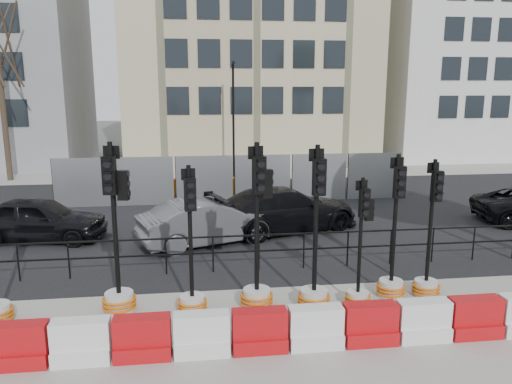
{
  "coord_description": "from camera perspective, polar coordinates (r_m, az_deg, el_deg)",
  "views": [
    {
      "loc": [
        -1.65,
        -11.11,
        4.79
      ],
      "look_at": [
        0.15,
        3.0,
        1.74
      ],
      "focal_mm": 35.0,
      "sensor_mm": 36.0,
      "label": 1
    }
  ],
  "objects": [
    {
      "name": "traffic_signal_c",
      "position": [
        10.85,
        -7.34,
        -10.37
      ],
      "size": [
        0.63,
        0.63,
        3.22
      ],
      "rotation": [
        0.0,
        0.0,
        0.17
      ],
      "color": "#B8B9B4",
      "rests_on": "ground"
    },
    {
      "name": "car_b",
      "position": [
        15.36,
        -5.44,
        -3.39
      ],
      "size": [
        4.28,
        5.24,
        1.41
      ],
      "primitive_type": "imported",
      "rotation": [
        0.0,
        0.0,
        1.93
      ],
      "color": "#55555A",
      "rests_on": "ground"
    },
    {
      "name": "building_cream",
      "position": [
        33.56,
        -1.05,
        19.3
      ],
      "size": [
        15.0,
        10.06,
        18.0
      ],
      "color": "beige",
      "rests_on": "ground"
    },
    {
      "name": "traffic_signal_h",
      "position": [
        12.21,
        19.01,
        -8.36
      ],
      "size": [
        0.63,
        0.63,
        3.21
      ],
      "rotation": [
        0.0,
        0.0,
        0.18
      ],
      "color": "#B8B9B4",
      "rests_on": "ground"
    },
    {
      "name": "car_a",
      "position": [
        17.0,
        -23.58,
        -2.86
      ],
      "size": [
        2.81,
        4.57,
        1.4
      ],
      "primitive_type": "imported",
      "rotation": [
        0.0,
        0.0,
        1.43
      ],
      "color": "black",
      "rests_on": "ground"
    },
    {
      "name": "traffic_signal_e",
      "position": [
        11.0,
        6.72,
        -9.58
      ],
      "size": [
        0.71,
        0.71,
        3.61
      ],
      "rotation": [
        0.0,
        0.0,
        0.11
      ],
      "color": "#B8B9B4",
      "rests_on": "ground"
    },
    {
      "name": "barrier_row",
      "position": [
        9.56,
        3.63,
        -15.51
      ],
      "size": [
        14.65,
        0.5,
        0.8
      ],
      "color": "red",
      "rests_on": "ground"
    },
    {
      "name": "building_white",
      "position": [
        38.13,
        22.97,
        16.01
      ],
      "size": [
        12.0,
        9.06,
        16.0
      ],
      "color": "silver",
      "rests_on": "ground"
    },
    {
      "name": "sidewalk_far",
      "position": [
        27.58,
        -3.75,
        2.09
      ],
      "size": [
        40.0,
        4.0,
        0.02
      ],
      "primitive_type": "cube",
      "color": "gray",
      "rests_on": "ground"
    },
    {
      "name": "traffic_signal_b",
      "position": [
        11.11,
        -15.49,
        -8.98
      ],
      "size": [
        0.73,
        0.73,
        3.69
      ],
      "rotation": [
        0.0,
        0.0,
        -0.18
      ],
      "color": "#B8B9B4",
      "rests_on": "ground"
    },
    {
      "name": "traffic_signal_g",
      "position": [
        11.94,
        15.3,
        -8.46
      ],
      "size": [
        0.66,
        0.66,
        3.33
      ],
      "rotation": [
        0.0,
        0.0,
        0.04
      ],
      "color": "#B8B9B4",
      "rests_on": "ground"
    },
    {
      "name": "heras_fencing",
      "position": [
        21.5,
        -1.23,
        1.0
      ],
      "size": [
        14.33,
        1.72,
        2.0
      ],
      "color": "gray",
      "rests_on": "ground"
    },
    {
      "name": "lamp_post_far",
      "position": [
        26.23,
        -2.6,
        8.66
      ],
      "size": [
        0.12,
        0.56,
        6.0
      ],
      "color": "black",
      "rests_on": "ground"
    },
    {
      "name": "ground",
      "position": [
        12.22,
        1.09,
        -11.0
      ],
      "size": [
        120.0,
        120.0,
        0.0
      ],
      "primitive_type": "plane",
      "color": "#51514C",
      "rests_on": "ground"
    },
    {
      "name": "traffic_signal_f",
      "position": [
        11.28,
        11.72,
        -9.49
      ],
      "size": [
        0.57,
        0.57,
        2.91
      ],
      "rotation": [
        0.0,
        0.0,
        0.14
      ],
      "color": "#B8B9B4",
      "rests_on": "ground"
    },
    {
      "name": "sidewalk_near",
      "position": [
        9.56,
        3.84,
        -17.94
      ],
      "size": [
        40.0,
        6.0,
        0.02
      ],
      "primitive_type": "cube",
      "color": "gray",
      "rests_on": "ground"
    },
    {
      "name": "road",
      "position": [
        18.81,
        -2.01,
        -2.62
      ],
      "size": [
        40.0,
        14.0,
        0.03
      ],
      "primitive_type": "cube",
      "color": "black",
      "rests_on": "ground"
    },
    {
      "name": "car_c",
      "position": [
        16.67,
        3.29,
        -1.98
      ],
      "size": [
        5.18,
        6.37,
        1.48
      ],
      "primitive_type": "imported",
      "rotation": [
        0.0,
        0.0,
        1.9
      ],
      "color": "black",
      "rests_on": "ground"
    },
    {
      "name": "traffic_signal_d",
      "position": [
        10.91,
        0.18,
        -8.97
      ],
      "size": [
        0.72,
        0.72,
        3.65
      ],
      "rotation": [
        0.0,
        0.0,
        0.25
      ],
      "color": "#B8B9B4",
      "rests_on": "ground"
    },
    {
      "name": "kerb_railing",
      "position": [
        13.09,
        0.34,
        -6.19
      ],
      "size": [
        18.0,
        0.04,
        1.0
      ],
      "color": "black",
      "rests_on": "ground"
    }
  ]
}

